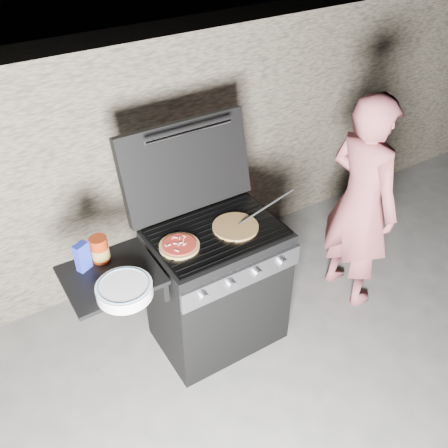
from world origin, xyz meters
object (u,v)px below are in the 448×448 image
gas_grill (183,302)px  person (361,203)px  pizza_topped (179,245)px  sauce_jar (100,249)px

gas_grill → person: person is taller
gas_grill → pizza_topped: (-0.00, -0.01, 0.47)m
gas_grill → pizza_topped: size_ratio=5.75×
pizza_topped → sauce_jar: sauce_jar is taller
pizza_topped → person: 1.34m
pizza_topped → sauce_jar: bearing=161.1°
sauce_jar → person: bearing=-8.5°
gas_grill → sauce_jar: (-0.42, 0.14, 0.52)m
pizza_topped → sauce_jar: (-0.41, 0.14, 0.05)m
gas_grill → person: size_ratio=0.84×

